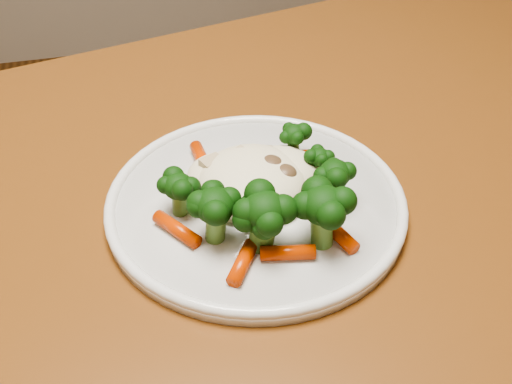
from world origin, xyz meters
TOP-DOWN VIEW (x-y plane):
  - dining_table at (-0.26, -0.34)m, footprint 1.31×1.03m
  - plate at (-0.32, -0.32)m, footprint 0.26×0.26m
  - meal at (-0.32, -0.34)m, footprint 0.18×0.18m

SIDE VIEW (x-z plane):
  - dining_table at x=-0.26m, z-range 0.27..1.02m
  - plate at x=-0.32m, z-range 0.75..0.76m
  - meal at x=-0.32m, z-range 0.76..0.81m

